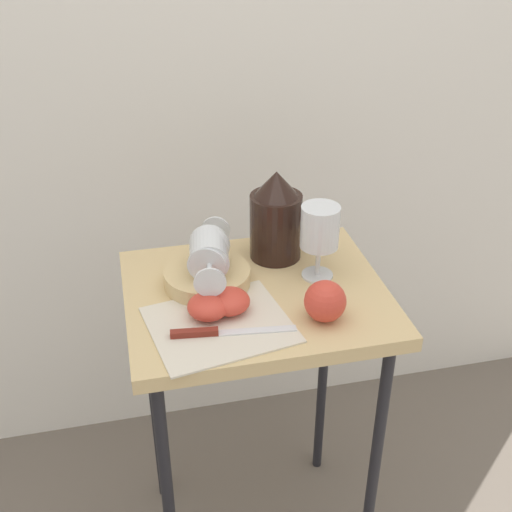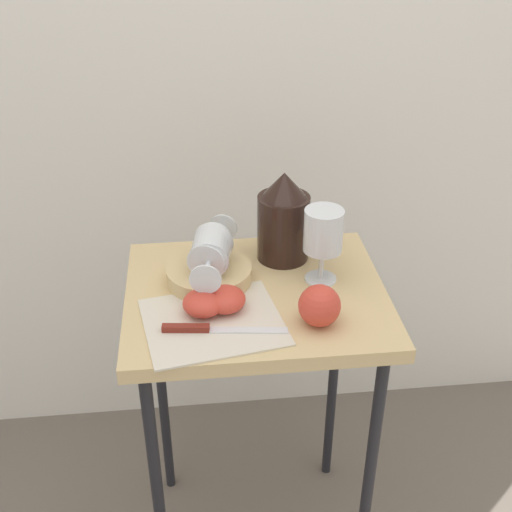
# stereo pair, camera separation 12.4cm
# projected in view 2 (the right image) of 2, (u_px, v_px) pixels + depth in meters

# --- Properties ---
(curtain_drape) EXTENTS (2.40, 0.03, 2.17)m
(curtain_drape) POSITION_uv_depth(u_px,v_px,m) (234.00, 49.00, 1.52)
(curtain_drape) COLOR silver
(curtain_drape) RESTS_ON ground_plane
(table) EXTENTS (0.51, 0.43, 0.74)m
(table) POSITION_uv_depth(u_px,v_px,m) (256.00, 327.00, 1.33)
(table) COLOR tan
(table) RESTS_ON ground_plane
(linen_napkin) EXTENTS (0.28, 0.25, 0.00)m
(linen_napkin) POSITION_uv_depth(u_px,v_px,m) (213.00, 322.00, 1.19)
(linen_napkin) COLOR beige
(linen_napkin) RESTS_ON table
(basket_tray) EXTENTS (0.17, 0.17, 0.03)m
(basket_tray) POSITION_uv_depth(u_px,v_px,m) (209.00, 274.00, 1.30)
(basket_tray) COLOR tan
(basket_tray) RESTS_ON table
(pitcher) EXTENTS (0.16, 0.11, 0.19)m
(pitcher) POSITION_uv_depth(u_px,v_px,m) (284.00, 224.00, 1.36)
(pitcher) COLOR black
(pitcher) RESTS_ON table
(wine_glass_upright) EXTENTS (0.08, 0.08, 0.16)m
(wine_glass_upright) POSITION_uv_depth(u_px,v_px,m) (323.00, 234.00, 1.26)
(wine_glass_upright) COLOR silver
(wine_glass_upright) RESTS_ON table
(wine_glass_tipped_near) EXTENTS (0.09, 0.16, 0.08)m
(wine_glass_tipped_near) POSITION_uv_depth(u_px,v_px,m) (211.00, 251.00, 1.27)
(wine_glass_tipped_near) COLOR silver
(wine_glass_tipped_near) RESTS_ON basket_tray
(wine_glass_tipped_far) EXTENTS (0.11, 0.16, 0.07)m
(wine_glass_tipped_far) POSITION_uv_depth(u_px,v_px,m) (211.00, 251.00, 1.27)
(wine_glass_tipped_far) COLOR silver
(wine_glass_tipped_far) RESTS_ON basket_tray
(apple_half_left) EXTENTS (0.08, 0.08, 0.04)m
(apple_half_left) POSITION_uv_depth(u_px,v_px,m) (203.00, 303.00, 1.20)
(apple_half_left) COLOR #CC3D2D
(apple_half_left) RESTS_ON linen_napkin
(apple_half_right) EXTENTS (0.08, 0.08, 0.04)m
(apple_half_right) POSITION_uv_depth(u_px,v_px,m) (225.00, 299.00, 1.21)
(apple_half_right) COLOR #CC3D2D
(apple_half_right) RESTS_ON linen_napkin
(apple_whole) EXTENTS (0.08, 0.08, 0.08)m
(apple_whole) POSITION_uv_depth(u_px,v_px,m) (319.00, 306.00, 1.17)
(apple_whole) COLOR #CC3D2D
(apple_whole) RESTS_ON table
(knife) EXTENTS (0.23, 0.04, 0.01)m
(knife) POSITION_uv_depth(u_px,v_px,m) (206.00, 329.00, 1.16)
(knife) COLOR silver
(knife) RESTS_ON linen_napkin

